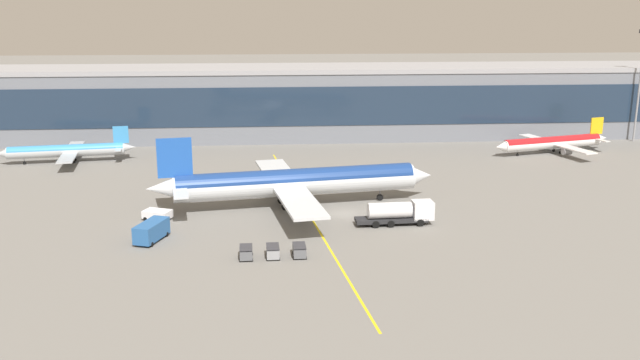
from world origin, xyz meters
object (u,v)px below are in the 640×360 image
object	(u,v)px
fuel_tanker	(400,212)
pushback_tug	(157,214)
commuter_jet_far	(67,151)
baggage_cart_1	(273,251)
main_airliner	(295,182)
baggage_cart_2	(299,250)
baggage_cart_0	(246,252)
lavatory_truck	(152,230)
commuter_jet_near	(553,142)

from	to	relation	value
fuel_tanker	pushback_tug	xyz separation A→B (m)	(-33.88, 4.73, -0.90)
pushback_tug	commuter_jet_far	bearing A→B (deg)	120.82
pushback_tug	baggage_cart_1	xyz separation A→B (m)	(16.24, -16.32, -0.07)
main_airliner	baggage_cart_2	size ratio (longest dim) A/B	16.20
fuel_tanker	baggage_cart_2	xyz separation A→B (m)	(-14.44, -11.49, -0.96)
baggage_cart_0	commuter_jet_far	size ratio (longest dim) A/B	0.10
lavatory_truck	baggage_cart_1	distance (m)	17.15
baggage_cart_2	commuter_jet_near	distance (m)	78.47
baggage_cart_0	baggage_cart_2	distance (m)	6.40
fuel_tanker	baggage_cart_2	world-z (taller)	fuel_tanker
fuel_tanker	commuter_jet_near	size ratio (longest dim) A/B	0.40
baggage_cart_0	commuter_jet_far	world-z (taller)	commuter_jet_far
baggage_cart_0	commuter_jet_near	bearing A→B (deg)	42.53
baggage_cart_2	baggage_cart_0	bearing A→B (deg)	-178.23
baggage_cart_0	baggage_cart_2	world-z (taller)	same
main_airliner	fuel_tanker	size ratio (longest dim) A/B	4.01
pushback_tug	baggage_cart_0	bearing A→B (deg)	-51.53
fuel_tanker	baggage_cart_0	distance (m)	23.91
fuel_tanker	lavatory_truck	xyz separation A→B (m)	(-33.11, -4.21, -0.32)
lavatory_truck	commuter_jet_far	world-z (taller)	commuter_jet_far
lavatory_truck	main_airliner	bearing A→B (deg)	36.89
baggage_cart_0	commuter_jet_near	xyz separation A→B (m)	(61.31, 56.23, 1.46)
baggage_cart_1	lavatory_truck	bearing A→B (deg)	154.52
pushback_tug	fuel_tanker	bearing A→B (deg)	-7.95
fuel_tanker	lavatory_truck	distance (m)	33.38
lavatory_truck	commuter_jet_near	xyz separation A→B (m)	(73.59, 48.76, 0.82)
fuel_tanker	commuter_jet_far	bearing A→B (deg)	142.75
main_airliner	baggage_cart_0	xyz separation A→B (m)	(-6.77, -21.77, -2.96)
commuter_jet_far	baggage_cart_0	bearing A→B (deg)	-56.74
baggage_cart_0	baggage_cart_1	world-z (taller)	same
commuter_jet_near	pushback_tug	bearing A→B (deg)	-151.83
pushback_tug	commuter_jet_far	distance (m)	44.84
main_airliner	baggage_cart_2	bearing A→B (deg)	-91.00
pushback_tug	commuter_jet_far	world-z (taller)	commuter_jet_far
pushback_tug	baggage_cart_2	world-z (taller)	baggage_cart_2
commuter_jet_far	commuter_jet_near	world-z (taller)	commuter_jet_near
baggage_cart_0	commuter_jet_far	xyz separation A→B (m)	(-36.01, 54.91, 1.57)
fuel_tanker	baggage_cart_1	bearing A→B (deg)	-146.70
pushback_tug	baggage_cart_0	distance (m)	20.97
baggage_cart_0	fuel_tanker	bearing A→B (deg)	29.29
lavatory_truck	commuter_jet_far	xyz separation A→B (m)	(-23.73, 47.44, 0.94)
main_airliner	fuel_tanker	xyz separation A→B (m)	(14.06, -10.08, -1.99)
fuel_tanker	baggage_cart_1	xyz separation A→B (m)	(-17.64, -11.59, -0.96)
pushback_tug	commuter_jet_far	size ratio (longest dim) A/B	0.17
baggage_cart_1	commuter_jet_far	world-z (taller)	commuter_jet_far
fuel_tanker	commuter_jet_far	size ratio (longest dim) A/B	0.42
baggage_cart_0	pushback_tug	bearing A→B (deg)	128.47
lavatory_truck	baggage_cart_2	xyz separation A→B (m)	(18.67, -7.27, -0.64)
main_airliner	pushback_tug	bearing A→B (deg)	-164.91
baggage_cart_1	baggage_cart_2	size ratio (longest dim) A/B	1.00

